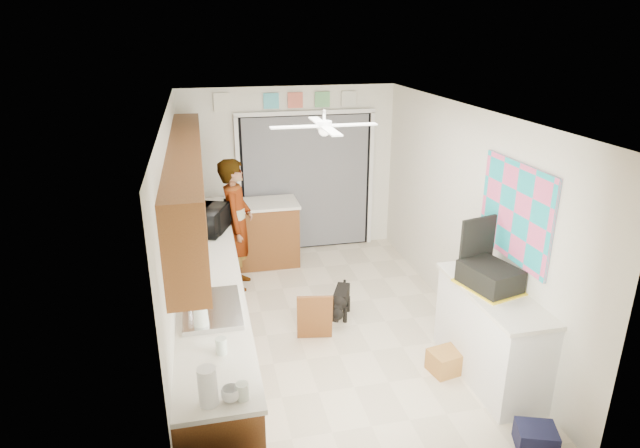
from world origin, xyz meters
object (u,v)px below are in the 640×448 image
soap_bottle (200,311)px  cup (231,394)px  paper_towel_roll (208,386)px  microwave (208,220)px  suitcase (490,277)px  man (237,225)px  navy_crate (536,438)px  dog (341,301)px  cardboard_box (448,361)px

soap_bottle → cup: bearing=-79.7°
paper_towel_roll → microwave: bearing=88.3°
paper_towel_roll → suitcase: (2.67, 1.13, -0.02)m
man → microwave: bearing=147.4°
microwave → suitcase: 3.32m
navy_crate → man: 4.21m
man → cup: bearing=-172.9°
paper_towel_roll → navy_crate: bearing=1.1°
microwave → suitcase: microwave is taller
suitcase → dog: suitcase is taller
suitcase → soap_bottle: bearing=169.1°
microwave → cup: bearing=-158.7°
soap_bottle → cup: soap_bottle is taller
cup → dog: 2.98m
cardboard_box → man: bearing=128.4°
man → dog: (1.13, -1.10, -0.67)m
navy_crate → dog: bearing=112.8°
cup → dog: bearing=60.0°
suitcase → navy_crate: bearing=-108.0°
dog → cup: bearing=-96.3°
paper_towel_roll → man: man is taller
microwave → cup: (0.05, -3.22, -0.10)m
microwave → dog: bearing=-96.0°
soap_bottle → cup: (0.18, -0.97, -0.12)m
suitcase → cardboard_box: size_ratio=1.45×
cup → navy_crate: bearing=1.2°
soap_bottle → cardboard_box: (2.38, 0.22, -0.99)m
microwave → navy_crate: (2.51, -3.17, -1.00)m
cup → paper_towel_roll: 0.17m
microwave → soap_bottle: (-0.13, -2.26, 0.01)m
suitcase → man: bearing=117.8°
paper_towel_roll → suitcase: paper_towel_roll is taller
cup → paper_towel_roll: (-0.14, 0.00, 0.09)m
man → dog: bearing=-122.4°
cup → soap_bottle: bearing=100.3°
dog → microwave: bearing=177.3°
man → navy_crate: bearing=-136.7°
microwave → soap_bottle: bearing=-162.8°
cup → microwave: bearing=90.9°
soap_bottle → dog: soap_bottle is taller
microwave → paper_towel_roll: size_ratio=2.04×
soap_bottle → suitcase: 2.71m
suitcase → man: (-2.22, 2.46, -0.18)m
soap_bottle → man: (0.48, 2.62, -0.23)m
microwave → dog: (1.49, -0.74, -0.89)m
dog → soap_bottle: bearing=-113.0°
soap_bottle → paper_towel_roll: soap_bottle is taller
navy_crate → soap_bottle: bearing=160.8°
cup → suitcase: 2.77m
man → suitcase: bearing=-125.9°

